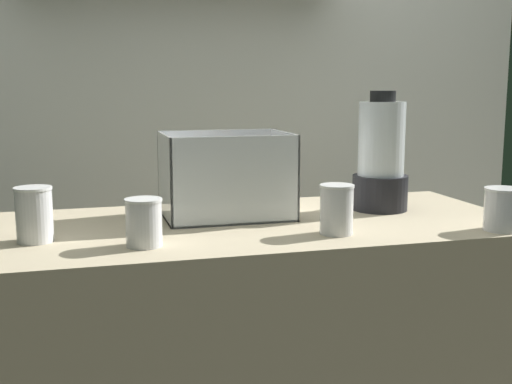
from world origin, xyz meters
The scene contains 8 objects.
counter centered at (0.00, 0.00, 0.45)m, with size 1.40×0.64×0.90m, color tan.
back_wall_unit centered at (0.00, 0.77, 1.26)m, with size 2.60×0.24×2.50m.
carrot_display_bin centered at (-0.06, 0.10, 0.97)m, with size 0.34×0.25×0.23m.
blender_pitcher centered at (0.39, 0.07, 1.04)m, with size 0.16×0.16×0.34m.
juice_cup_pomegranate_far_left centered at (-0.55, -0.07, 0.95)m, with size 0.09×0.09×0.13m.
juice_cup_mango_left centered at (-0.31, -0.18, 0.95)m, with size 0.08×0.08×0.11m.
juice_cup_carrot_middle centered at (0.15, -0.18, 0.96)m, with size 0.08×0.08×0.12m.
juice_cup_orange_right centered at (0.56, -0.26, 0.95)m, with size 0.09×0.09×0.11m.
Camera 1 is at (-0.45, -1.60, 1.26)m, focal length 45.34 mm.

